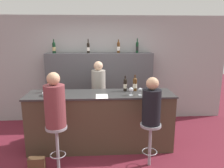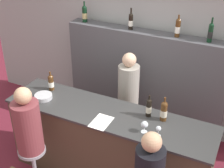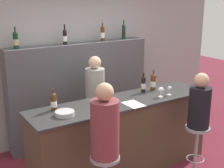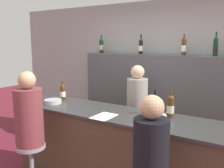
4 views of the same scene
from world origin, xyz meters
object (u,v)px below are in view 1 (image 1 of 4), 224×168
wine_bottle_backbar_0 (54,48)px  bartender (99,100)px  wine_glass_0 (131,90)px  wine_glass_1 (140,90)px  wine_bottle_counter_2 (135,84)px  guest_seated_left (55,103)px  guest_seated_right (152,104)px  bar_stool_left (57,136)px  wine_bottle_counter_1 (125,85)px  handbag (37,163)px  wine_bottle_counter_0 (49,86)px  wine_bottle_backbar_2 (118,47)px  wine_bottle_backbar_1 (88,48)px  bar_stool_right (150,134)px  metal_bowl (49,94)px  wine_bottle_backbar_3 (137,47)px

wine_bottle_backbar_0 → bartender: (1.02, -0.56, -1.11)m
wine_glass_0 → wine_glass_1: bearing=0.0°
wine_bottle_counter_2 → guest_seated_left: (-1.37, -0.82, -0.10)m
wine_bottle_backbar_0 → guest_seated_right: (1.86, -1.95, -0.78)m
bar_stool_left → bartender: bartender is taller
wine_glass_1 → wine_bottle_counter_1: bearing=126.2°
bar_stool_left → handbag: (-0.35, 0.00, -0.47)m
wine_bottle_counter_0 → wine_glass_0: (1.51, -0.32, -0.02)m
wine_bottle_backbar_2 → bar_stool_left: (-1.16, -1.95, -1.29)m
wine_glass_1 → bartender: (-0.75, 0.89, -0.43)m
guest_seated_right → guest_seated_left: bearing=180.0°
wine_bottle_backbar_1 → guest_seated_left: bearing=-102.8°
wine_bottle_backbar_1 → wine_glass_0: size_ratio=2.24×
bartender → wine_bottle_backbar_1: bearing=112.2°
wine_bottle_counter_2 → wine_glass_1: (0.04, -0.32, -0.04)m
wine_glass_1 → guest_seated_left: guest_seated_left is taller
wine_bottle_backbar_0 → bar_stool_right: wine_bottle_backbar_0 is taller
wine_bottle_backbar_2 → wine_glass_0: wine_bottle_backbar_2 is taller
guest_seated_right → wine_bottle_counter_1: bearing=111.4°
metal_bowl → wine_glass_1: bearing=-2.8°
wine_bottle_counter_0 → wine_glass_1: wine_bottle_counter_0 is taller
wine_bottle_backbar_3 → guest_seated_right: 2.10m
wine_bottle_backbar_0 → bartender: wine_bottle_backbar_0 is taller
wine_bottle_backbar_2 → wine_bottle_backbar_0: bearing=180.0°
bartender → handbag: 1.84m
wine_bottle_counter_0 → wine_bottle_backbar_3: size_ratio=0.82×
wine_bottle_backbar_3 → bartender: size_ratio=0.21×
wine_bottle_counter_2 → wine_bottle_backbar_0: size_ratio=0.96×
wine_bottle_counter_0 → wine_bottle_counter_1: (1.44, -0.00, 0.01)m
bar_stool_right → wine_bottle_counter_1: bearing=111.4°
wine_bottle_backbar_2 → metal_bowl: (-1.37, -1.37, -0.75)m
wine_bottle_counter_1 → wine_glass_0: wine_bottle_counter_1 is taller
wine_bottle_backbar_2 → wine_bottle_backbar_3: 0.45m
handbag → wine_bottle_backbar_3: bearing=45.0°
guest_seated_right → wine_bottle_counter_0: bearing=155.0°
wine_glass_0 → handbag: 2.00m
wine_bottle_backbar_0 → wine_glass_0: 2.26m
guest_seated_left → bar_stool_right: 1.60m
wine_bottle_backbar_1 → wine_bottle_backbar_2: bearing=0.0°
bar_stool_left → bar_stool_right: bearing=0.0°
wine_bottle_counter_0 → guest_seated_left: 0.86m
wine_bottle_counter_1 → wine_glass_0: bearing=-77.8°
guest_seated_left → bartender: guest_seated_left is taller
wine_glass_1 → handbag: 2.13m
wine_bottle_counter_0 → metal_bowl: 0.26m
bartender → wine_bottle_counter_2: bearing=-39.1°
wine_bottle_backbar_0 → handbag: 2.62m
wine_glass_1 → handbag: wine_glass_1 is taller
wine_bottle_counter_0 → wine_bottle_backbar_3: (1.86, 1.13, 0.66)m
wine_bottle_backbar_0 → wine_bottle_backbar_2: (1.50, 0.00, 0.00)m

